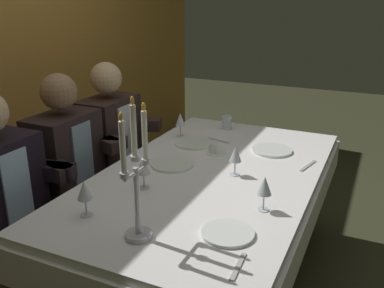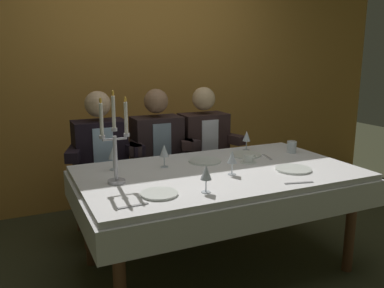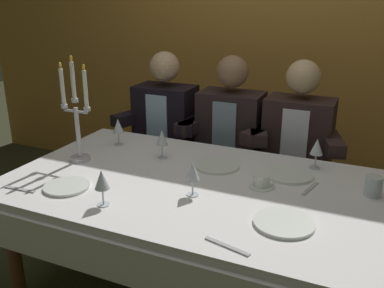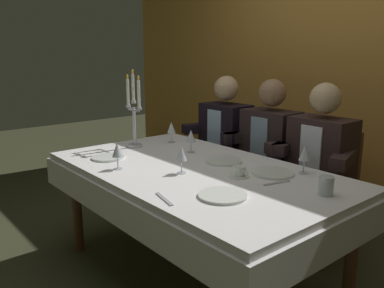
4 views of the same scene
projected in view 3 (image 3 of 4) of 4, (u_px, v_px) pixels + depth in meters
name	position (u px, v px, depth m)	size (l,w,h in m)	color
back_wall	(283.00, 30.00, 3.29)	(6.00, 0.12, 2.70)	#C98A3A
dining_table	(198.00, 205.00, 2.11)	(1.94, 1.14, 0.74)	white
candelabra	(77.00, 119.00, 2.27)	(0.19, 0.11, 0.58)	silver
dinner_plate_0	(217.00, 165.00, 2.26)	(0.24, 0.24, 0.01)	white
dinner_plate_1	(284.00, 223.00, 1.69)	(0.25, 0.25, 0.01)	white
dinner_plate_2	(67.00, 186.00, 2.01)	(0.22, 0.22, 0.01)	white
dinner_plate_3	(289.00, 174.00, 2.15)	(0.25, 0.25, 0.01)	white
wine_glass_0	(118.00, 127.00, 2.55)	(0.07, 0.07, 0.16)	silver
wine_glass_1	(162.00, 139.00, 2.34)	(0.07, 0.07, 0.16)	silver
wine_glass_2	(193.00, 172.00, 1.90)	(0.07, 0.07, 0.16)	silver
wine_glass_3	(317.00, 148.00, 2.20)	(0.07, 0.07, 0.16)	silver
wine_glass_4	(102.00, 181.00, 1.81)	(0.07, 0.07, 0.16)	silver
water_tumbler_0	(373.00, 186.00, 1.92)	(0.08, 0.08, 0.10)	silver
coffee_cup_0	(262.00, 182.00, 2.02)	(0.13, 0.12, 0.06)	white
fork_0	(310.00, 189.00, 2.00)	(0.17, 0.02, 0.01)	#B7B7BC
knife_1	(227.00, 246.00, 1.54)	(0.19, 0.02, 0.01)	#B7B7BC
fork_2	(20.00, 189.00, 1.99)	(0.17, 0.02, 0.01)	#B7B7BC
seated_diner_0	(166.00, 122.00, 3.07)	(0.63, 0.48, 1.24)	brown
seated_diner_1	(231.00, 130.00, 2.88)	(0.63, 0.48, 1.24)	brown
seated_diner_2	(298.00, 139.00, 2.71)	(0.63, 0.48, 1.24)	brown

